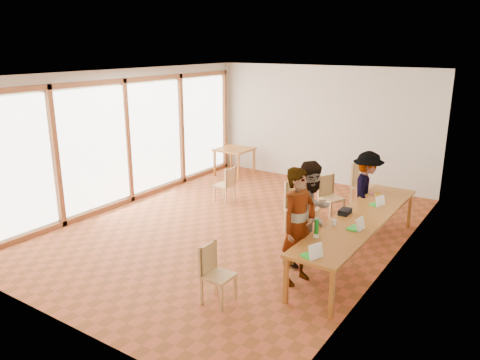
% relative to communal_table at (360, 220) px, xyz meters
% --- Properties ---
extents(ground, '(8.00, 8.00, 0.00)m').
position_rel_communal_table_xyz_m(ground, '(-2.50, 0.02, -0.70)').
color(ground, '#A64A28').
rests_on(ground, ground).
extents(wall_back, '(6.00, 0.10, 3.00)m').
position_rel_communal_table_xyz_m(wall_back, '(-2.50, 4.02, 0.80)').
color(wall_back, beige).
rests_on(wall_back, ground).
extents(wall_front, '(6.00, 0.10, 3.00)m').
position_rel_communal_table_xyz_m(wall_front, '(-2.50, -3.98, 0.80)').
color(wall_front, beige).
rests_on(wall_front, ground).
extents(wall_right, '(0.10, 8.00, 3.00)m').
position_rel_communal_table_xyz_m(wall_right, '(0.50, 0.02, 0.80)').
color(wall_right, beige).
rests_on(wall_right, ground).
extents(window_wall, '(0.10, 8.00, 3.00)m').
position_rel_communal_table_xyz_m(window_wall, '(-5.46, 0.02, 0.80)').
color(window_wall, white).
rests_on(window_wall, ground).
extents(ceiling, '(6.00, 8.00, 0.04)m').
position_rel_communal_table_xyz_m(ceiling, '(-2.50, 0.02, 2.32)').
color(ceiling, white).
rests_on(ceiling, wall_back).
extents(communal_table, '(0.80, 4.00, 0.75)m').
position_rel_communal_table_xyz_m(communal_table, '(0.00, 0.00, 0.00)').
color(communal_table, '#B56728').
rests_on(communal_table, ground).
extents(side_table, '(0.90, 0.90, 0.75)m').
position_rel_communal_table_xyz_m(side_table, '(-4.73, 3.22, -0.03)').
color(side_table, '#B56728').
rests_on(side_table, ground).
extents(chair_near, '(0.40, 0.40, 0.45)m').
position_rel_communal_table_xyz_m(chair_near, '(-1.24, -2.44, -0.18)').
color(chair_near, tan).
rests_on(chair_near, ground).
extents(chair_mid, '(0.61, 0.61, 0.54)m').
position_rel_communal_table_xyz_m(chair_mid, '(-1.40, 0.47, -0.08)').
color(chair_mid, tan).
rests_on(chair_mid, ground).
extents(chair_far, '(0.55, 0.55, 0.48)m').
position_rel_communal_table_xyz_m(chair_far, '(-1.24, 1.61, -0.15)').
color(chair_far, tan).
rests_on(chair_far, ground).
extents(chair_empty, '(0.50, 0.50, 0.55)m').
position_rel_communal_table_xyz_m(chair_empty, '(-0.92, 2.53, -0.07)').
color(chair_empty, tan).
rests_on(chair_empty, ground).
extents(chair_spare, '(0.40, 0.40, 0.44)m').
position_rel_communal_table_xyz_m(chair_spare, '(-3.55, 1.20, -0.20)').
color(chair_spare, tan).
rests_on(chair_spare, ground).
extents(person_near, '(0.58, 0.74, 1.80)m').
position_rel_communal_table_xyz_m(person_near, '(-0.51, -1.27, 0.20)').
color(person_near, gray).
rests_on(person_near, ground).
extents(person_mid, '(0.84, 0.98, 1.75)m').
position_rel_communal_table_xyz_m(person_mid, '(-0.62, -0.58, 0.17)').
color(person_mid, gray).
rests_on(person_mid, ground).
extents(person_far, '(0.84, 1.13, 1.56)m').
position_rel_communal_table_xyz_m(person_far, '(-0.38, 1.39, 0.08)').
color(person_far, gray).
rests_on(person_far, ground).
extents(laptop_near, '(0.29, 0.30, 0.21)m').
position_rel_communal_table_xyz_m(laptop_near, '(-0.00, -1.82, 0.10)').
color(laptop_near, '#2AD936').
rests_on(laptop_near, communal_table).
extents(laptop_mid, '(0.23, 0.26, 0.20)m').
position_rel_communal_table_xyz_m(laptop_mid, '(0.15, -0.55, 0.10)').
color(laptop_mid, '#2AD936').
rests_on(laptop_mid, communal_table).
extents(laptop_far, '(0.26, 0.27, 0.19)m').
position_rel_communal_table_xyz_m(laptop_far, '(0.06, 0.74, 0.10)').
color(laptop_far, '#2AD936').
rests_on(laptop_far, communal_table).
extents(yellow_mug, '(0.14, 0.14, 0.09)m').
position_rel_communal_table_xyz_m(yellow_mug, '(-0.11, 1.19, 0.09)').
color(yellow_mug, gold).
rests_on(yellow_mug, communal_table).
extents(green_bottle, '(0.07, 0.07, 0.28)m').
position_rel_communal_table_xyz_m(green_bottle, '(-0.26, -1.17, 0.19)').
color(green_bottle, '#117620').
rests_on(green_bottle, communal_table).
extents(clear_glass, '(0.07, 0.07, 0.09)m').
position_rel_communal_table_xyz_m(clear_glass, '(-0.22, -0.58, 0.09)').
color(clear_glass, silver).
rests_on(clear_glass, communal_table).
extents(condiment_cup, '(0.08, 0.08, 0.06)m').
position_rel_communal_table_xyz_m(condiment_cup, '(-0.26, -1.18, 0.08)').
color(condiment_cup, white).
rests_on(condiment_cup, communal_table).
extents(pink_phone, '(0.05, 0.10, 0.01)m').
position_rel_communal_table_xyz_m(pink_phone, '(-0.25, 1.33, 0.05)').
color(pink_phone, '#CF3870').
rests_on(pink_phone, communal_table).
extents(black_pouch, '(0.16, 0.26, 0.09)m').
position_rel_communal_table_xyz_m(black_pouch, '(-0.27, -0.01, 0.09)').
color(black_pouch, black).
rests_on(black_pouch, communal_table).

